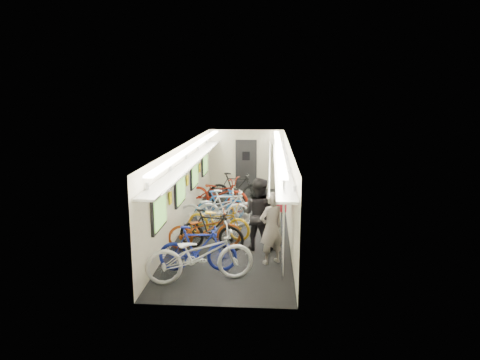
# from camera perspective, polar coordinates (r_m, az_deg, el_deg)

# --- Properties ---
(train_car_shell) EXTENTS (10.00, 10.00, 10.00)m
(train_car_shell) POSITION_cam_1_polar(r_m,az_deg,el_deg) (13.07, -1.82, 1.98)
(train_car_shell) COLOR black
(train_car_shell) RESTS_ON ground
(bicycle_0) EXTENTS (2.33, 1.36, 1.16)m
(bicycle_0) POSITION_cam_1_polar(r_m,az_deg,el_deg) (8.88, -5.34, -9.86)
(bicycle_0) COLOR silver
(bicycle_0) RESTS_ON ground
(bicycle_1) EXTENTS (1.73, 0.57, 1.02)m
(bicycle_1) POSITION_cam_1_polar(r_m,az_deg,el_deg) (9.38, -5.64, -9.11)
(bicycle_1) COLOR navy
(bicycle_1) RESTS_ON ground
(bicycle_2) EXTENTS (1.91, 0.98, 0.96)m
(bicycle_2) POSITION_cam_1_polar(r_m,az_deg,el_deg) (10.73, -4.71, -6.63)
(bicycle_2) COLOR #953A10
(bicycle_2) RESTS_ON ground
(bicycle_3) EXTENTS (1.76, 0.86, 1.02)m
(bicycle_3) POSITION_cam_1_polar(r_m,az_deg,el_deg) (10.60, -3.87, -6.67)
(bicycle_3) COLOR black
(bicycle_3) RESTS_ON ground
(bicycle_4) EXTENTS (1.94, 1.22, 0.96)m
(bicycle_4) POSITION_cam_1_polar(r_m,az_deg,el_deg) (11.46, -2.89, -5.41)
(bicycle_4) COLOR #C28D12
(bicycle_4) RESTS_ON ground
(bicycle_5) EXTENTS (1.86, 0.77, 1.09)m
(bicycle_5) POSITION_cam_1_polar(r_m,az_deg,el_deg) (12.47, -1.70, -3.71)
(bicycle_5) COLOR white
(bicycle_5) RESTS_ON ground
(bicycle_6) EXTENTS (2.13, 0.94, 1.09)m
(bicycle_6) POSITION_cam_1_polar(r_m,az_deg,el_deg) (12.37, -3.47, -3.86)
(bicycle_6) COLOR silver
(bicycle_6) RESTS_ON ground
(bicycle_7) EXTENTS (1.65, 1.06, 0.97)m
(bicycle_7) POSITION_cam_1_polar(r_m,az_deg,el_deg) (12.96, -2.64, -3.42)
(bicycle_7) COLOR #195199
(bicycle_7) RESTS_ON ground
(bicycle_8) EXTENTS (2.32, 1.50, 1.15)m
(bicycle_8) POSITION_cam_1_polar(r_m,az_deg,el_deg) (14.13, -2.90, -1.79)
(bicycle_8) COLOR maroon
(bicycle_8) RESTS_ON ground
(bicycle_9) EXTENTS (1.89, 0.53, 1.13)m
(bicycle_9) POSITION_cam_1_polar(r_m,az_deg,el_deg) (14.84, -0.57, -1.17)
(bicycle_9) COLOR black
(bicycle_9) RESTS_ON ground
(passenger_near) EXTENTS (0.73, 0.67, 1.67)m
(passenger_near) POSITION_cam_1_polar(r_m,az_deg,el_deg) (9.70, 4.21, -6.39)
(passenger_near) COLOR gray
(passenger_near) RESTS_ON ground
(passenger_mid) EXTENTS (1.05, 0.93, 1.81)m
(passenger_mid) POSITION_cam_1_polar(r_m,az_deg,el_deg) (10.53, 2.46, -4.53)
(passenger_mid) COLOR black
(passenger_mid) RESTS_ON ground
(backpack) EXTENTS (0.26, 0.14, 0.38)m
(backpack) POSITION_cam_1_polar(r_m,az_deg,el_deg) (10.05, 5.47, -3.13)
(backpack) COLOR #B21124
(backpack) RESTS_ON passenger_near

